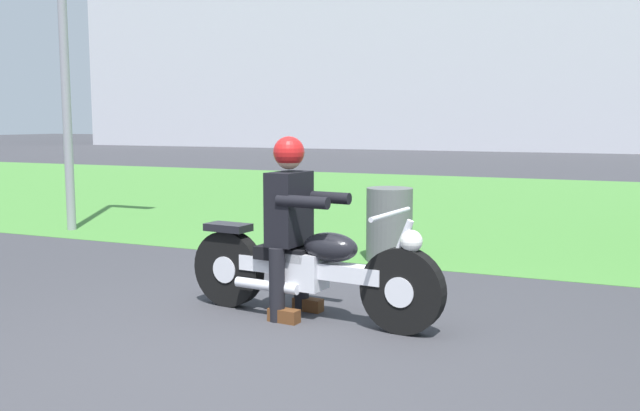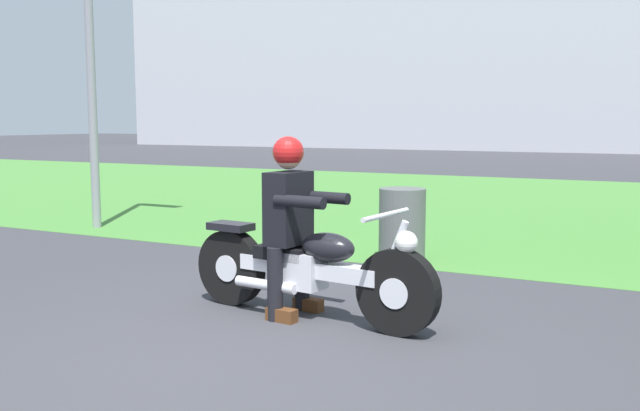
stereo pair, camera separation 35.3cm
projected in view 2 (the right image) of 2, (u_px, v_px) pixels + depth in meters
The scene contains 6 objects.
ground at pixel (227, 359), 4.39m from camera, with size 120.00×120.00×0.00m, color #38383D.
grass_verge at pixel (518, 205), 12.45m from camera, with size 60.00×12.00×0.01m, color #478438.
stadium_facade at pixel (582, 20), 35.68m from camera, with size 52.95×8.00×13.34m, color silver.
motorcycle_lead at pixel (309, 269), 5.26m from camera, with size 2.14×0.66×0.87m.
rider_lead at pixel (290, 212), 5.31m from camera, with size 0.58×0.50×1.39m.
trash_can at pixel (402, 225), 7.40m from camera, with size 0.50×0.50×0.79m, color #595E5B.
Camera 2 is at (2.46, -3.51, 1.50)m, focal length 38.88 mm.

